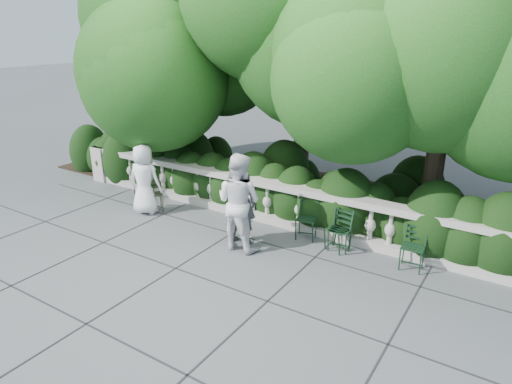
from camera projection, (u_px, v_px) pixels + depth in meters
The scene contains 13 objects.
ground at pixel (229, 254), 9.02m from camera, with size 90.00×90.00×0.00m, color #4A4C50.
balustrade at pixel (275, 203), 10.28m from camera, with size 12.00×0.44×1.00m.
shrub_hedge at pixel (299, 206), 11.40m from camera, with size 15.00×2.60×1.70m, color black, non-canonical shape.
tree_canopy at pixel (337, 40), 9.84m from camera, with size 15.04×6.52×6.78m.
chair_a at pixel (142, 200), 11.83m from camera, with size 0.44×0.48×0.84m, color black, non-canonical shape.
chair_c at pixel (332, 252), 9.10m from camera, with size 0.44×0.48×0.84m, color black, non-canonical shape.
chair_d at pixel (304, 241), 9.56m from camera, with size 0.44×0.48×0.84m, color black, non-canonical shape.
chair_e at pixel (337, 253), 9.07m from camera, with size 0.44×0.48×0.84m, color black, non-canonical shape.
chair_f at pixel (409, 272), 8.35m from camera, with size 0.44×0.48×0.84m, color black, non-canonical shape.
chair_weathered at pixel (156, 214), 10.96m from camera, with size 0.44×0.48×0.84m, color black, non-canonical shape.
person_businessman at pixel (144, 179), 10.75m from camera, with size 0.82×0.53×1.68m, color white.
person_woman_grey at pixel (240, 199), 9.20m from camera, with size 0.70×0.46×1.91m, color #3E3F43.
person_casual_man at pixel (239, 202), 8.98m from camera, with size 0.96×0.75×1.98m, color silver.
Camera 1 is at (4.79, -6.49, 4.26)m, focal length 32.00 mm.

